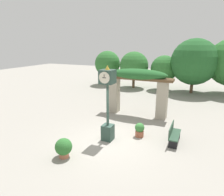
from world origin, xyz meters
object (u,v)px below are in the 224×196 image
Objects in this scene: potted_plant_near_right at (140,130)px; park_bench at (174,134)px; potted_plant_near_left at (64,147)px; pedestal_clock at (108,102)px.

potted_plant_near_right is 1.66m from park_bench.
potted_plant_near_left reaches higher than potted_plant_near_right.
park_bench reaches higher than potted_plant_near_right.
potted_plant_near_left is 1.14× the size of potted_plant_near_right.
potted_plant_near_right is at bearing 36.64° from pedestal_clock.
pedestal_clock is at bearing -143.36° from potted_plant_near_right.
potted_plant_near_right is at bearing 53.91° from potted_plant_near_left.
pedestal_clock is 3.50m from park_bench.
pedestal_clock is 5.01× the size of potted_plant_near_right.
potted_plant_near_right is (2.30, 3.16, -0.07)m from potted_plant_near_left.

